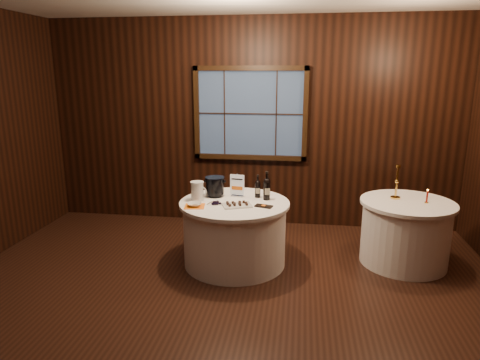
% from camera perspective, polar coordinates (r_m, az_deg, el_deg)
% --- Properties ---
extents(ground, '(6.00, 6.00, 0.00)m').
position_cam_1_polar(ground, '(4.38, -2.84, -16.48)').
color(ground, black).
rests_on(ground, ground).
extents(back_wall, '(6.00, 0.10, 3.00)m').
position_cam_1_polar(back_wall, '(6.26, 1.39, 7.89)').
color(back_wall, black).
rests_on(back_wall, ground).
extents(main_table, '(1.28, 1.28, 0.77)m').
position_cam_1_polar(main_table, '(5.10, -0.72, -7.02)').
color(main_table, white).
rests_on(main_table, ground).
extents(side_table, '(1.08, 1.08, 0.77)m').
position_cam_1_polar(side_table, '(5.47, 21.14, -6.52)').
color(side_table, white).
rests_on(side_table, ground).
extents(sign_stand, '(0.17, 0.10, 0.28)m').
position_cam_1_polar(sign_stand, '(5.15, -0.36, -1.18)').
color(sign_stand, '#ACACB3').
rests_on(sign_stand, main_table).
extents(port_bottle_left, '(0.07, 0.07, 0.28)m').
position_cam_1_polar(port_bottle_left, '(5.11, 2.37, -1.03)').
color(port_bottle_left, black).
rests_on(port_bottle_left, main_table).
extents(port_bottle_right, '(0.08, 0.09, 0.34)m').
position_cam_1_polar(port_bottle_right, '(5.02, 3.58, -1.01)').
color(port_bottle_right, black).
rests_on(port_bottle_right, main_table).
extents(ice_bucket, '(0.23, 0.23, 0.24)m').
position_cam_1_polar(ice_bucket, '(5.16, -3.37, -0.83)').
color(ice_bucket, black).
rests_on(ice_bucket, main_table).
extents(chocolate_plate, '(0.37, 0.31, 0.05)m').
position_cam_1_polar(chocolate_plate, '(4.80, -0.40, -3.30)').
color(chocolate_plate, silver).
rests_on(chocolate_plate, main_table).
extents(chocolate_box, '(0.21, 0.15, 0.02)m').
position_cam_1_polar(chocolate_box, '(4.79, 3.17, -3.50)').
color(chocolate_box, black).
rests_on(chocolate_box, main_table).
extents(grape_bunch, '(0.18, 0.10, 0.04)m').
position_cam_1_polar(grape_bunch, '(4.85, -3.23, -3.11)').
color(grape_bunch, black).
rests_on(grape_bunch, main_table).
extents(glass_pitcher, '(0.21, 0.16, 0.22)m').
position_cam_1_polar(glass_pitcher, '(5.02, -5.70, -1.45)').
color(glass_pitcher, white).
rests_on(glass_pitcher, main_table).
extents(orange_napkin, '(0.25, 0.25, 0.00)m').
position_cam_1_polar(orange_napkin, '(4.83, -6.07, -3.50)').
color(orange_napkin, orange).
rests_on(orange_napkin, main_table).
extents(cracker_bowl, '(0.18, 0.18, 0.04)m').
position_cam_1_polar(cracker_bowl, '(4.82, -6.07, -3.26)').
color(cracker_bowl, silver).
rests_on(cracker_bowl, orange_napkin).
extents(brass_candlestick, '(0.12, 0.12, 0.41)m').
position_cam_1_polar(brass_candlestick, '(5.39, 20.12, -0.81)').
color(brass_candlestick, gold).
rests_on(brass_candlestick, side_table).
extents(red_candle, '(0.04, 0.04, 0.17)m').
position_cam_1_polar(red_candle, '(5.35, 23.67, -2.15)').
color(red_candle, gold).
rests_on(red_candle, side_table).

